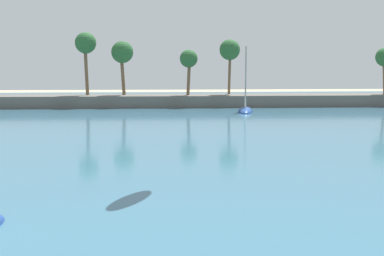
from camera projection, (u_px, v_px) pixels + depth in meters
sea at (149, 117)px, 62.54m from camera, size 220.00×110.80×0.06m
palm_headland at (141, 92)px, 77.56m from camera, size 102.08×6.20×12.36m
sailboat_mid_bay at (245, 105)px, 69.38m from camera, size 2.95×6.70×9.38m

